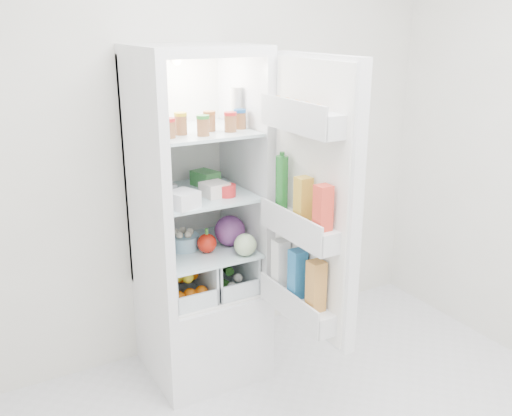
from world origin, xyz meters
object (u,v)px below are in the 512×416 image
mushroom_bowl (184,242)px  red_cabbage (230,231)px  refrigerator (197,258)px  fridge_door (310,207)px

mushroom_bowl → red_cabbage: bearing=-17.6°
red_cabbage → mushroom_bowl: red_cabbage is taller
refrigerator → red_cabbage: (0.15, -0.10, 0.16)m
red_cabbage → fridge_door: fridge_door is taller
refrigerator → red_cabbage: bearing=-33.8°
red_cabbage → mushroom_bowl: size_ratio=1.01×
refrigerator → mushroom_bowl: refrigerator is taller
red_cabbage → fridge_door: size_ratio=0.13×
fridge_door → red_cabbage: bearing=15.1°
refrigerator → mushroom_bowl: bearing=-161.3°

